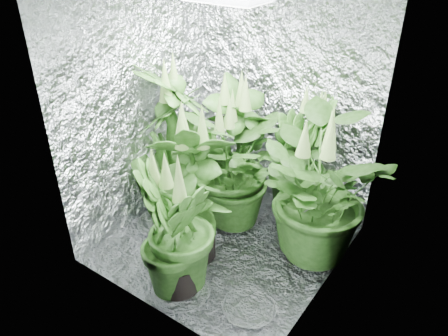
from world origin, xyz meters
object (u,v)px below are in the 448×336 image
plant_d (174,146)px  plant_c (301,161)px  plant_a (234,166)px  plant_e (313,194)px  plant_f (193,193)px  plant_b (238,147)px  circulation_fan (307,239)px  plant_g (175,233)px

plant_d → plant_c: bearing=32.8°
plant_a → plant_e: bearing=-2.6°
plant_f → plant_e: bearing=35.6°
plant_b → circulation_fan: size_ratio=2.99×
plant_a → circulation_fan: bearing=-5.5°
plant_e → circulation_fan: plant_e is taller
plant_e → circulation_fan: bearing=-82.1°
plant_c → plant_g: plant_c is taller
plant_b → plant_d: size_ratio=0.89×
plant_e → plant_f: plant_f is taller
plant_b → plant_d: bearing=-128.8°
plant_b → plant_g: bearing=-76.5°
plant_d → plant_f: bearing=-36.7°
plant_a → plant_e: plant_e is taller
plant_c → circulation_fan: (0.29, -0.43, -0.36)m
plant_b → plant_f: 0.76m
plant_a → plant_f: plant_f is taller
plant_a → plant_g: (0.14, -0.86, -0.03)m
plant_b → plant_e: size_ratio=1.04×
plant_e → plant_g: plant_e is taller
plant_b → plant_d: (-0.33, -0.41, 0.08)m
plant_c → plant_d: (-0.84, -0.54, 0.11)m
plant_d → plant_e: bearing=7.2°
plant_f → plant_b: bearing=99.7°
plant_e → plant_f: size_ratio=0.98×
plant_d → plant_f: 0.58m
plant_c → circulation_fan: 0.64m
plant_a → plant_b: 0.27m
plant_b → plant_g: 1.13m
circulation_fan → plant_c: bearing=136.6°
plant_e → circulation_fan: size_ratio=2.87×
plant_f → plant_g: (0.13, -0.35, -0.06)m
plant_c → plant_e: plant_e is taller
plant_e → plant_c: bearing=126.0°
plant_e → plant_b: bearing=161.8°
plant_f → circulation_fan: (0.68, 0.45, -0.38)m
plant_a → plant_c: plant_c is taller
plant_f → circulation_fan: bearing=33.5°
plant_a → plant_f: (0.01, -0.52, 0.03)m
plant_b → plant_d: 0.53m
plant_b → plant_c: bearing=14.7°
plant_g → plant_b: bearing=103.5°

